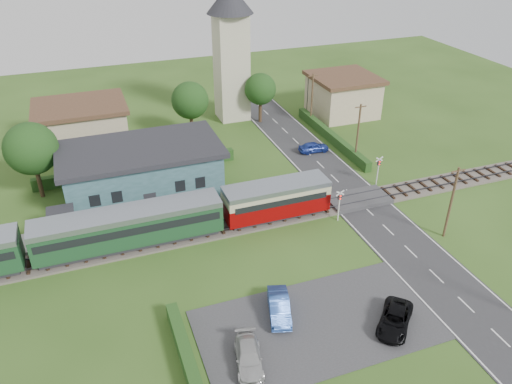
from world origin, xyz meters
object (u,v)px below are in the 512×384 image
object	(u,v)px
church_tower	(231,43)
car_park_blue	(279,307)
crossing_signal_far	(378,167)
car_park_silver	(249,357)
house_west	(82,125)
pedestrian_far	(105,220)
car_on_road	(314,147)
house_east	(343,95)
crossing_signal_near	(339,201)
train	(91,234)
equipment_hut	(63,223)
pedestrian_near	(212,199)
car_park_dark	(395,320)
station_building	(142,170)

from	to	relation	value
church_tower	car_park_blue	distance (m)	40.17
crossing_signal_far	car_park_silver	size ratio (longest dim) A/B	0.78
house_west	pedestrian_far	xyz separation A→B (m)	(0.59, -20.13, -1.36)
house_west	car_park_blue	world-z (taller)	house_west
crossing_signal_far	car_on_road	distance (m)	10.01
house_east	crossing_signal_near	xyz separation A→B (m)	(-13.60, -24.41, -0.66)
car_park_blue	train	bearing A→B (deg)	151.48
house_west	crossing_signal_far	distance (m)	35.26
train	car_on_road	size ratio (longest dim) A/B	11.90
house_west	car_park_silver	bearing A→B (deg)	-78.61
train	car_park_blue	distance (m)	17.19
church_tower	house_east	world-z (taller)	church_tower
pedestrian_far	train	bearing A→B (deg)	161.78
car_on_road	pedestrian_far	bearing A→B (deg)	113.32
crossing_signal_near	car_park_silver	world-z (taller)	crossing_signal_near
train	crossing_signal_near	world-z (taller)	train
equipment_hut	car_park_silver	bearing A→B (deg)	-60.21
car_park_silver	pedestrian_far	world-z (taller)	pedestrian_far
house_east	pedestrian_near	bearing A→B (deg)	-142.69
car_park_dark	pedestrian_far	world-z (taller)	pedestrian_far
train	car_park_silver	distance (m)	17.88
house_east	car_on_road	bearing A→B (deg)	-132.45
house_west	house_east	distance (m)	35.01
equipment_hut	car_park_blue	bearing A→B (deg)	-46.71
church_tower	equipment_hut	bearing A→B (deg)	-135.25
equipment_hut	station_building	bearing A→B (deg)	35.92
train	church_tower	xyz separation A→B (m)	(20.76, 26.00, 8.05)
train	car_park_dark	bearing A→B (deg)	-39.56
crossing_signal_far	car_park_silver	distance (m)	27.58
pedestrian_far	car_on_road	bearing A→B (deg)	-63.38
house_east	train	bearing A→B (deg)	-148.40
car_park_dark	pedestrian_far	size ratio (longest dim) A/B	2.24
station_building	train	world-z (taller)	station_building
station_building	house_west	size ratio (longest dim) A/B	1.48
equipment_hut	church_tower	world-z (taller)	church_tower
station_building	pedestrian_far	bearing A→B (deg)	-125.77
train	church_tower	distance (m)	34.23
crossing_signal_far	pedestrian_far	size ratio (longest dim) A/B	1.66
church_tower	station_building	bearing A→B (deg)	-131.41
train	house_west	world-z (taller)	house_west
house_east	car_park_silver	bearing A→B (deg)	-125.87
equipment_hut	crossing_signal_near	size ratio (longest dim) A/B	0.78
equipment_hut	pedestrian_near	xyz separation A→B (m)	(13.74, 0.31, -0.52)
station_building	pedestrian_far	world-z (taller)	station_building
equipment_hut	car_park_silver	size ratio (longest dim) A/B	0.61
car_park_blue	pedestrian_near	distance (m)	15.60
church_tower	car_park_dark	world-z (taller)	church_tower
crossing_signal_far	car_park_dark	world-z (taller)	crossing_signal_far
station_building	car_park_dark	xyz separation A→B (m)	(13.63, -25.01, -2.00)
car_on_road	pedestrian_near	bearing A→B (deg)	122.78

